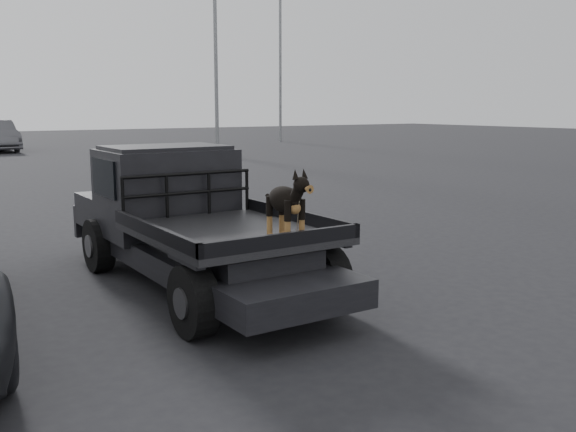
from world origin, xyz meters
TOP-DOWN VIEW (x-y plane):
  - ground at (0.00, 0.00)m, footprint 120.00×120.00m
  - flatbed_ute at (-0.32, 1.54)m, footprint 2.00×5.40m
  - ute_cab at (-0.32, 2.49)m, footprint 1.72×1.30m
  - headache_rack at (-0.32, 1.74)m, footprint 1.80×0.08m
  - dog at (-0.07, -0.22)m, footprint 0.32×0.60m
  - floodlight_far at (19.53, 30.74)m, footprint 1.08×0.28m

SIDE VIEW (x-z plane):
  - ground at x=0.00m, z-range 0.00..0.00m
  - flatbed_ute at x=-0.32m, z-range 0.00..0.92m
  - headache_rack at x=-0.32m, z-range 0.92..1.47m
  - dog at x=-0.07m, z-range 0.92..1.66m
  - ute_cab at x=-0.32m, z-range 0.92..1.80m
  - floodlight_far at x=19.53m, z-range 0.60..15.20m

